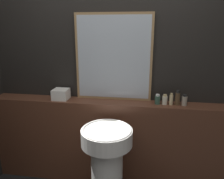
% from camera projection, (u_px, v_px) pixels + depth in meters
% --- Properties ---
extents(wall_back, '(8.00, 0.06, 2.50)m').
position_uv_depth(wall_back, '(112.00, 73.00, 2.39)').
color(wall_back, black).
rests_on(wall_back, ground_plane).
extents(vanity_counter, '(2.63, 0.23, 0.97)m').
position_uv_depth(vanity_counter, '(110.00, 142.00, 2.46)').
color(vanity_counter, '#512D1E').
rests_on(vanity_counter, ground_plane).
extents(pedestal_sink, '(0.47, 0.47, 0.86)m').
position_uv_depth(pedestal_sink, '(107.00, 162.00, 2.04)').
color(pedestal_sink, white).
rests_on(pedestal_sink, ground_plane).
extents(mirror, '(0.81, 0.03, 0.91)m').
position_uv_depth(mirror, '(113.00, 58.00, 2.29)').
color(mirror, '#937047').
rests_on(mirror, vanity_counter).
extents(towel_stack, '(0.17, 0.16, 0.11)m').
position_uv_depth(towel_stack, '(61.00, 94.00, 2.40)').
color(towel_stack, silver).
rests_on(towel_stack, vanity_counter).
extents(shampoo_bottle, '(0.06, 0.06, 0.11)m').
position_uv_depth(shampoo_bottle, '(158.00, 99.00, 2.24)').
color(shampoo_bottle, '#2D4C3D').
rests_on(shampoo_bottle, vanity_counter).
extents(conditioner_bottle, '(0.05, 0.05, 0.11)m').
position_uv_depth(conditioner_bottle, '(165.00, 100.00, 2.23)').
color(conditioner_bottle, beige).
rests_on(conditioner_bottle, vanity_counter).
extents(lotion_bottle, '(0.04, 0.04, 0.12)m').
position_uv_depth(lotion_bottle, '(171.00, 99.00, 2.22)').
color(lotion_bottle, '#C6B284').
rests_on(lotion_bottle, vanity_counter).
extents(body_wash_bottle, '(0.05, 0.05, 0.16)m').
position_uv_depth(body_wash_bottle, '(178.00, 98.00, 2.21)').
color(body_wash_bottle, '#4C3823').
rests_on(body_wash_bottle, vanity_counter).
extents(hand_soap_bottle, '(0.05, 0.05, 0.12)m').
position_uv_depth(hand_soap_bottle, '(184.00, 100.00, 2.20)').
color(hand_soap_bottle, gray).
rests_on(hand_soap_bottle, vanity_counter).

